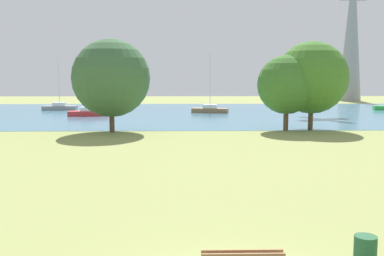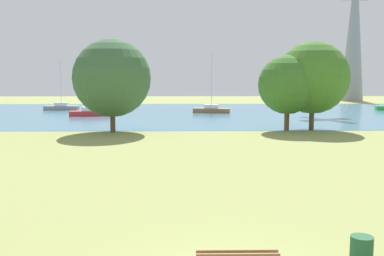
# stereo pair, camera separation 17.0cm
# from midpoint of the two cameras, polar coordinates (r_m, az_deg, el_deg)

# --- Properties ---
(ground_plane) EXTENTS (160.00, 160.00, 0.00)m
(ground_plane) POSITION_cam_midpoint_polar(r_m,az_deg,el_deg) (31.68, 0.88, -2.11)
(ground_plane) COLOR #8C9351
(litter_bin) EXTENTS (0.56, 0.56, 0.80)m
(litter_bin) POSITION_cam_midpoint_polar(r_m,az_deg,el_deg) (12.39, 20.76, -14.46)
(litter_bin) COLOR #1E512D
(litter_bin) RESTS_ON ground
(water_surface) EXTENTS (140.00, 40.00, 0.02)m
(water_surface) POSITION_cam_midpoint_polar(r_m,az_deg,el_deg) (59.50, -0.19, 1.93)
(water_surface) COLOR teal
(water_surface) RESTS_ON ground
(sailboat_brown) EXTENTS (5.01, 2.47, 7.82)m
(sailboat_brown) POSITION_cam_midpoint_polar(r_m,az_deg,el_deg) (59.70, 2.22, 2.39)
(sailboat_brown) COLOR brown
(sailboat_brown) RESTS_ON water_surface
(sailboat_red) EXTENTS (4.89, 1.81, 7.20)m
(sailboat_red) POSITION_cam_midpoint_polar(r_m,az_deg,el_deg) (56.17, -13.10, 1.96)
(sailboat_red) COLOR red
(sailboat_red) RESTS_ON water_surface
(sailboat_gray) EXTENTS (4.81, 1.53, 7.26)m
(sailboat_gray) POSITION_cam_midpoint_polar(r_m,az_deg,el_deg) (67.26, -16.53, 2.58)
(sailboat_gray) COLOR gray
(sailboat_gray) RESTS_ON water_surface
(tree_west_near) EXTENTS (6.67, 6.67, 7.99)m
(tree_west_near) POSITION_cam_midpoint_polar(r_m,az_deg,el_deg) (39.21, -10.37, 6.25)
(tree_west_near) COLOR brown
(tree_west_near) RESTS_ON ground
(tree_west_far) EXTENTS (5.19, 5.19, 6.67)m
(tree_west_far) POSITION_cam_midpoint_polar(r_m,az_deg,el_deg) (40.50, 11.82, 5.40)
(tree_west_far) COLOR brown
(tree_west_far) RESTS_ON ground
(tree_mid_shore) EXTENTS (6.46, 6.46, 7.92)m
(tree_mid_shore) POSITION_cam_midpoint_polar(r_m,az_deg,el_deg) (41.71, 14.85, 6.20)
(tree_mid_shore) COLOR brown
(tree_mid_shore) RESTS_ON ground
(electricity_pylon) EXTENTS (6.40, 4.40, 28.47)m
(electricity_pylon) POSITION_cam_midpoint_polar(r_m,az_deg,el_deg) (95.71, 19.60, 11.83)
(electricity_pylon) COLOR gray
(electricity_pylon) RESTS_ON ground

